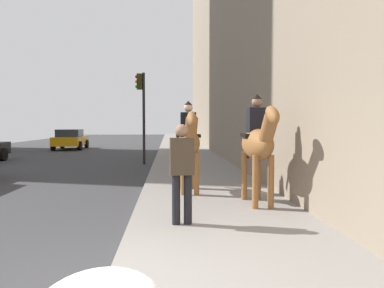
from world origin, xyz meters
TOP-DOWN VIEW (x-y plane):
  - mounted_horse_near at (5.39, -1.19)m, footprint 2.15×0.61m
  - mounted_horse_far at (3.87, -2.57)m, footprint 2.15×0.63m
  - pedestrian_greeting at (2.42, -0.92)m, footprint 0.28×0.41m
  - car_far_lane at (23.12, 6.36)m, footprint 4.07×2.12m
  - traffic_light_near_curb at (12.97, 0.52)m, footprint 0.20×0.44m

SIDE VIEW (x-z plane):
  - car_far_lane at x=23.12m, z-range 0.02..1.46m
  - pedestrian_greeting at x=2.42m, z-range 0.25..1.95m
  - mounted_horse_near at x=5.39m, z-range 0.24..2.53m
  - mounted_horse_far at x=3.87m, z-range 0.27..2.60m
  - traffic_light_near_curb at x=12.97m, z-range 0.69..4.80m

